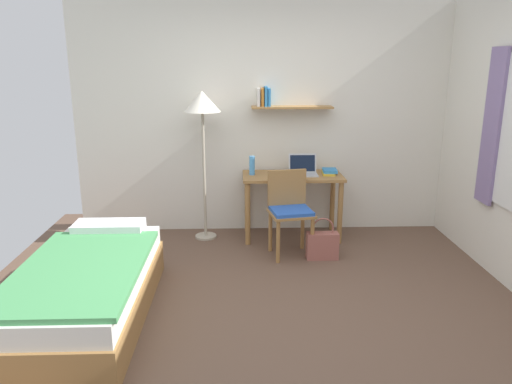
% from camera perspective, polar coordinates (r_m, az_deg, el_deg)
% --- Properties ---
extents(ground_plane, '(5.28, 5.28, 0.00)m').
position_cam_1_polar(ground_plane, '(4.05, 3.36, -13.59)').
color(ground_plane, brown).
extents(wall_back, '(4.40, 0.27, 2.60)m').
position_cam_1_polar(wall_back, '(5.61, 1.68, 8.53)').
color(wall_back, silver).
rests_on(wall_back, ground_plane).
extents(bed, '(0.89, 1.86, 0.54)m').
position_cam_1_polar(bed, '(4.05, -19.02, -10.65)').
color(bed, '#9E703D').
rests_on(bed, ground_plane).
extents(desk, '(1.10, 0.54, 0.72)m').
position_cam_1_polar(desk, '(5.44, 4.26, 0.65)').
color(desk, '#9E703D').
rests_on(desk, ground_plane).
extents(desk_chair, '(0.48, 0.46, 0.86)m').
position_cam_1_polar(desk_chair, '(4.98, 3.96, -1.88)').
color(desk_chair, '#9E703D').
rests_on(desk_chair, ground_plane).
extents(standing_lamp, '(0.39, 0.39, 1.64)m').
position_cam_1_polar(standing_lamp, '(5.28, -6.29, 9.52)').
color(standing_lamp, '#B2A893').
rests_on(standing_lamp, ground_plane).
extents(laptop, '(0.31, 0.23, 0.22)m').
position_cam_1_polar(laptop, '(5.43, 5.49, 2.66)').
color(laptop, '#B7BABF').
rests_on(laptop, desk).
extents(water_bottle, '(0.06, 0.06, 0.21)m').
position_cam_1_polar(water_bottle, '(5.38, -0.47, 3.12)').
color(water_bottle, '#4C99DB').
rests_on(water_bottle, desk).
extents(book_stack, '(0.17, 0.24, 0.05)m').
position_cam_1_polar(book_stack, '(5.49, 8.54, 2.37)').
color(book_stack, gold).
rests_on(book_stack, desk).
extents(handbag, '(0.32, 0.13, 0.43)m').
position_cam_1_polar(handbag, '(4.99, 7.75, -6.11)').
color(handbag, '#99564C').
rests_on(handbag, ground_plane).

